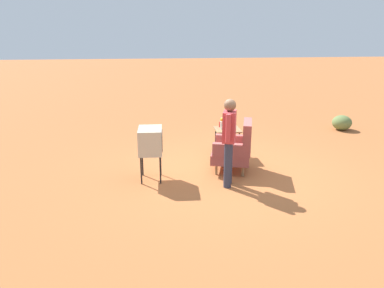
{
  "coord_description": "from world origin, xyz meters",
  "views": [
    {
      "loc": [
        6.91,
        -1.57,
        2.84
      ],
      "look_at": [
        -0.08,
        -0.8,
        0.65
      ],
      "focal_mm": 35.03,
      "sensor_mm": 36.0,
      "label": 1
    }
  ],
  "objects_px": {
    "bottle_short_clear": "(228,123)",
    "person_standing": "(229,137)",
    "armchair": "(236,148)",
    "bottle_tall_amber": "(228,124)",
    "flower_vase": "(222,123)",
    "tv_on_stand": "(150,141)",
    "soda_can_blue": "(226,126)",
    "soda_can_red": "(220,125)",
    "side_table": "(227,133)"
  },
  "relations": [
    {
      "from": "bottle_short_clear",
      "to": "flower_vase",
      "type": "xyz_separation_m",
      "value": [
        0.11,
        -0.17,
        0.05
      ]
    },
    {
      "from": "side_table",
      "to": "bottle_tall_amber",
      "type": "relative_size",
      "value": 2.19
    },
    {
      "from": "bottle_short_clear",
      "to": "flower_vase",
      "type": "bearing_deg",
      "value": -57.18
    },
    {
      "from": "side_table",
      "to": "bottle_tall_amber",
      "type": "distance_m",
      "value": 0.31
    },
    {
      "from": "person_standing",
      "to": "soda_can_red",
      "type": "xyz_separation_m",
      "value": [
        -1.78,
        0.18,
        -0.22
      ]
    },
    {
      "from": "tv_on_stand",
      "to": "flower_vase",
      "type": "xyz_separation_m",
      "value": [
        -1.17,
        1.6,
        0.02
      ]
    },
    {
      "from": "flower_vase",
      "to": "person_standing",
      "type": "bearing_deg",
      "value": -6.39
    },
    {
      "from": "soda_can_red",
      "to": "bottle_tall_amber",
      "type": "bearing_deg",
      "value": 17.44
    },
    {
      "from": "bottle_short_clear",
      "to": "soda_can_red",
      "type": "bearing_deg",
      "value": -109.92
    },
    {
      "from": "tv_on_stand",
      "to": "soda_can_blue",
      "type": "xyz_separation_m",
      "value": [
        -1.19,
        1.71,
        -0.06
      ]
    },
    {
      "from": "bottle_short_clear",
      "to": "soda_can_red",
      "type": "relative_size",
      "value": 1.64
    },
    {
      "from": "flower_vase",
      "to": "armchair",
      "type": "bearing_deg",
      "value": 7.48
    },
    {
      "from": "armchair",
      "to": "person_standing",
      "type": "bearing_deg",
      "value": -23.11
    },
    {
      "from": "armchair",
      "to": "bottle_short_clear",
      "type": "relative_size",
      "value": 5.3
    },
    {
      "from": "side_table",
      "to": "tv_on_stand",
      "type": "xyz_separation_m",
      "value": [
        1.18,
        -1.73,
        0.22
      ]
    },
    {
      "from": "soda_can_red",
      "to": "soda_can_blue",
      "type": "bearing_deg",
      "value": 35.77
    },
    {
      "from": "person_standing",
      "to": "bottle_short_clear",
      "type": "height_order",
      "value": "person_standing"
    },
    {
      "from": "person_standing",
      "to": "bottle_tall_amber",
      "type": "xyz_separation_m",
      "value": [
        -1.43,
        0.29,
        -0.13
      ]
    },
    {
      "from": "soda_can_blue",
      "to": "bottle_short_clear",
      "type": "xyz_separation_m",
      "value": [
        -0.09,
        0.06,
        0.04
      ]
    },
    {
      "from": "armchair",
      "to": "soda_can_red",
      "type": "relative_size",
      "value": 8.69
    },
    {
      "from": "soda_can_blue",
      "to": "person_standing",
      "type": "bearing_deg",
      "value": -9.89
    },
    {
      "from": "armchair",
      "to": "bottle_tall_amber",
      "type": "distance_m",
      "value": 0.79
    },
    {
      "from": "armchair",
      "to": "soda_can_blue",
      "type": "height_order",
      "value": "armchair"
    },
    {
      "from": "soda_can_blue",
      "to": "soda_can_red",
      "type": "xyz_separation_m",
      "value": [
        -0.15,
        -0.11,
        0.0
      ]
    },
    {
      "from": "bottle_tall_amber",
      "to": "flower_vase",
      "type": "relative_size",
      "value": 1.13
    },
    {
      "from": "bottle_short_clear",
      "to": "bottle_tall_amber",
      "type": "relative_size",
      "value": 0.67
    },
    {
      "from": "soda_can_blue",
      "to": "bottle_tall_amber",
      "type": "xyz_separation_m",
      "value": [
        0.2,
        0.0,
        0.09
      ]
    },
    {
      "from": "soda_can_red",
      "to": "flower_vase",
      "type": "distance_m",
      "value": 0.19
    },
    {
      "from": "side_table",
      "to": "tv_on_stand",
      "type": "distance_m",
      "value": 2.11
    },
    {
      "from": "person_standing",
      "to": "bottle_tall_amber",
      "type": "height_order",
      "value": "person_standing"
    },
    {
      "from": "flower_vase",
      "to": "bottle_tall_amber",
      "type": "bearing_deg",
      "value": 30.36
    },
    {
      "from": "armchair",
      "to": "bottle_tall_amber",
      "type": "bearing_deg",
      "value": -178.89
    },
    {
      "from": "person_standing",
      "to": "soda_can_red",
      "type": "bearing_deg",
      "value": 174.37
    },
    {
      "from": "flower_vase",
      "to": "tv_on_stand",
      "type": "bearing_deg",
      "value": -53.85
    },
    {
      "from": "side_table",
      "to": "soda_can_red",
      "type": "xyz_separation_m",
      "value": [
        -0.16,
        -0.13,
        0.16
      ]
    },
    {
      "from": "side_table",
      "to": "person_standing",
      "type": "distance_m",
      "value": 1.69
    },
    {
      "from": "tv_on_stand",
      "to": "bottle_tall_amber",
      "type": "xyz_separation_m",
      "value": [
        -0.99,
        1.71,
        0.02
      ]
    },
    {
      "from": "person_standing",
      "to": "soda_can_blue",
      "type": "bearing_deg",
      "value": 170.11
    },
    {
      "from": "soda_can_blue",
      "to": "bottle_short_clear",
      "type": "relative_size",
      "value": 0.61
    },
    {
      "from": "side_table",
      "to": "soda_can_red",
      "type": "relative_size",
      "value": 5.38
    },
    {
      "from": "soda_can_red",
      "to": "bottle_tall_amber",
      "type": "distance_m",
      "value": 0.38
    },
    {
      "from": "side_table",
      "to": "soda_can_blue",
      "type": "relative_size",
      "value": 5.38
    },
    {
      "from": "side_table",
      "to": "flower_vase",
      "type": "relative_size",
      "value": 2.48
    },
    {
      "from": "person_standing",
      "to": "tv_on_stand",
      "type": "bearing_deg",
      "value": -107.07
    },
    {
      "from": "person_standing",
      "to": "bottle_short_clear",
      "type": "distance_m",
      "value": 1.76
    },
    {
      "from": "side_table",
      "to": "bottle_short_clear",
      "type": "xyz_separation_m",
      "value": [
        -0.1,
        0.04,
        0.2
      ]
    },
    {
      "from": "soda_can_red",
      "to": "flower_vase",
      "type": "height_order",
      "value": "flower_vase"
    },
    {
      "from": "soda_can_red",
      "to": "flower_vase",
      "type": "relative_size",
      "value": 0.46
    },
    {
      "from": "bottle_short_clear",
      "to": "person_standing",
      "type": "bearing_deg",
      "value": -11.42
    },
    {
      "from": "tv_on_stand",
      "to": "soda_can_blue",
      "type": "height_order",
      "value": "tv_on_stand"
    }
  ]
}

